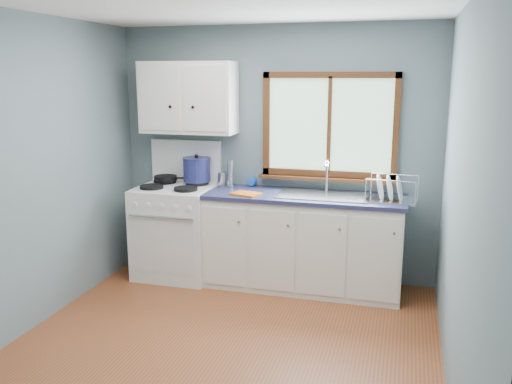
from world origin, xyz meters
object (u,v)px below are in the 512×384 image
(base_cabinets, at_px, (303,246))
(stockpot, at_px, (197,169))
(gas_range, at_px, (177,228))
(skillet, at_px, (166,178))
(dish_rack, at_px, (391,194))
(sink, at_px, (323,202))
(utensil_crock, at_px, (223,178))
(thermos, at_px, (230,174))

(base_cabinets, xyz_separation_m, stockpot, (-1.14, 0.14, 0.67))
(gas_range, bearing_deg, skillet, 142.14)
(base_cabinets, bearing_deg, gas_range, -179.18)
(gas_range, relative_size, dish_rack, 2.89)
(sink, distance_m, utensil_crock, 1.08)
(gas_range, xyz_separation_m, utensil_crock, (0.43, 0.23, 0.50))
(stockpot, bearing_deg, thermos, -0.90)
(sink, bearing_deg, stockpot, 173.77)
(sink, distance_m, skillet, 1.65)
(stockpot, bearing_deg, base_cabinets, -7.19)
(base_cabinets, relative_size, stockpot, 6.19)
(stockpot, bearing_deg, skillet, -173.34)
(utensil_crock, bearing_deg, skillet, -169.92)
(stockpot, bearing_deg, sink, -6.23)
(skillet, bearing_deg, dish_rack, -19.93)
(thermos, distance_m, dish_rack, 1.58)
(thermos, bearing_deg, stockpot, 179.10)
(dish_rack, bearing_deg, sink, -178.45)
(base_cabinets, height_order, utensil_crock, utensil_crock)
(gas_range, distance_m, skillet, 0.53)
(stockpot, distance_m, utensil_crock, 0.28)
(base_cabinets, bearing_deg, utensil_crock, 166.57)
(stockpot, bearing_deg, dish_rack, -5.32)
(utensil_crock, relative_size, dish_rack, 0.72)
(skillet, xyz_separation_m, thermos, (0.69, 0.03, 0.07))
(skillet, distance_m, thermos, 0.69)
(base_cabinets, bearing_deg, skillet, 175.91)
(sink, xyz_separation_m, dish_rack, (0.61, -0.04, 0.12))
(sink, xyz_separation_m, skillet, (-1.64, 0.11, 0.12))
(gas_range, distance_m, thermos, 0.79)
(gas_range, distance_m, stockpot, 0.64)
(base_cabinets, height_order, skillet, skillet)
(base_cabinets, distance_m, dish_rack, 0.98)
(skillet, bearing_deg, base_cabinets, -20.45)
(stockpot, bearing_deg, gas_range, -136.39)
(base_cabinets, relative_size, skillet, 4.96)
(sink, distance_m, stockpot, 1.34)
(gas_range, height_order, skillet, gas_range)
(gas_range, distance_m, dish_rack, 2.15)
(utensil_crock, bearing_deg, dish_rack, -8.37)
(sink, height_order, stockpot, stockpot)
(thermos, height_order, dish_rack, thermos)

